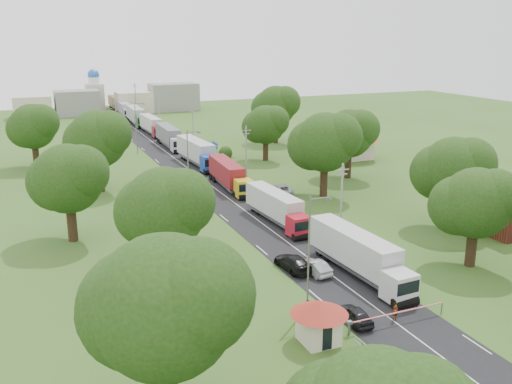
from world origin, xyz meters
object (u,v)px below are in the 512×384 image
guard_booth (319,316)px  car_lane_mid (314,267)px  boom_barrier (383,317)px  truck_0 (359,254)px  pedestrian_near (395,312)px  car_lane_front (355,315)px  info_sign (215,148)px

guard_booth → car_lane_mid: size_ratio=1.04×
boom_barrier → truck_0: bearing=68.5°
boom_barrier → pedestrian_near: pedestrian_near is taller
truck_0 → car_lane_front: size_ratio=3.80×
truck_0 → car_lane_front: (-5.33, -7.86, -1.52)m
info_sign → car_lane_front: bearing=-98.0°
boom_barrier → info_sign: 60.39m
guard_booth → car_lane_mid: bearing=62.9°
pedestrian_near → truck_0: bearing=68.0°
boom_barrier → guard_booth: (-5.84, -0.00, 1.27)m
guard_booth → info_sign: bearing=78.3°
car_lane_front → pedestrian_near: (3.15, -1.00, 0.10)m
car_lane_mid → boom_barrier: bearing=82.7°
car_lane_front → truck_0: bearing=-120.8°
info_sign → car_lane_front: 59.12m
truck_0 → pedestrian_near: bearing=-103.8°
car_lane_front → car_lane_mid: (1.62, 9.87, 0.03)m
car_lane_mid → guard_booth: bearing=55.5°
info_sign → pedestrian_near: 59.76m
truck_0 → car_lane_mid: 4.48m
info_sign → car_lane_mid: info_sign is taller
guard_booth → info_sign: 61.27m
guard_booth → pedestrian_near: bearing=3.9°
info_sign → guard_booth: bearing=-101.7°
guard_booth → info_sign: size_ratio=1.07×
car_lane_front → pedestrian_near: pedestrian_near is taller
info_sign → pedestrian_near: size_ratio=2.65×
boom_barrier → info_sign: info_sign is taller
info_sign → car_lane_mid: 49.13m
truck_0 → car_lane_mid: bearing=151.6°
boom_barrier → truck_0: 10.15m
truck_0 → pedestrian_near: size_ratio=9.66×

